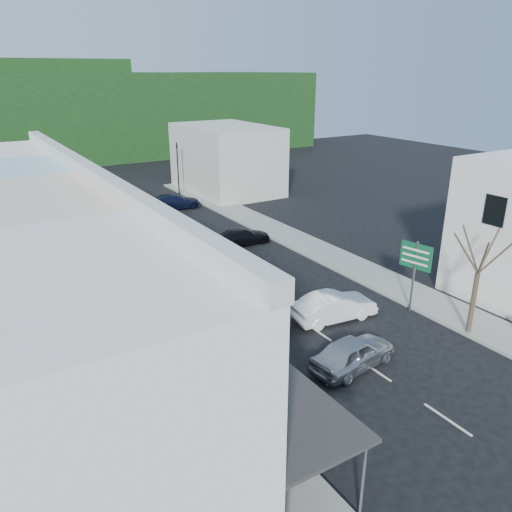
{
  "coord_description": "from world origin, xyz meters",
  "views": [
    {
      "loc": [
        -14.43,
        -17.49,
        12.56
      ],
      "look_at": [
        0.0,
        6.0,
        2.2
      ],
      "focal_mm": 35.0,
      "sensor_mm": 36.0,
      "label": 1
    }
  ],
  "objects_px": {
    "car_red": "(239,327)",
    "street_tree": "(478,273)",
    "traffic_signal": "(178,169)",
    "car_white": "(334,308)",
    "bus": "(180,257)",
    "car_silver": "(353,354)",
    "pedestrian_left": "(151,353)",
    "direction_sign": "(413,277)"
  },
  "relations": [
    {
      "from": "car_red",
      "to": "street_tree",
      "type": "bearing_deg",
      "value": -122.45
    },
    {
      "from": "car_silver",
      "to": "street_tree",
      "type": "bearing_deg",
      "value": -103.96
    },
    {
      "from": "bus",
      "to": "traffic_signal",
      "type": "height_order",
      "value": "traffic_signal"
    },
    {
      "from": "bus",
      "to": "street_tree",
      "type": "distance_m",
      "value": 17.04
    },
    {
      "from": "car_red",
      "to": "car_silver",
      "type": "bearing_deg",
      "value": -150.38
    },
    {
      "from": "car_red",
      "to": "pedestrian_left",
      "type": "bearing_deg",
      "value": 93.25
    },
    {
      "from": "car_silver",
      "to": "car_red",
      "type": "bearing_deg",
      "value": 25.7
    },
    {
      "from": "car_white",
      "to": "street_tree",
      "type": "xyz_separation_m",
      "value": [
        4.75,
        -4.79,
        2.63
      ]
    },
    {
      "from": "bus",
      "to": "traffic_signal",
      "type": "distance_m",
      "value": 23.1
    },
    {
      "from": "pedestrian_left",
      "to": "direction_sign",
      "type": "relative_size",
      "value": 0.42
    },
    {
      "from": "pedestrian_left",
      "to": "street_tree",
      "type": "bearing_deg",
      "value": -112.07
    },
    {
      "from": "car_red",
      "to": "street_tree",
      "type": "height_order",
      "value": "street_tree"
    },
    {
      "from": "car_red",
      "to": "traffic_signal",
      "type": "distance_m",
      "value": 31.21
    },
    {
      "from": "car_red",
      "to": "traffic_signal",
      "type": "relative_size",
      "value": 0.84
    },
    {
      "from": "car_silver",
      "to": "bus",
      "type": "bearing_deg",
      "value": 3.53
    },
    {
      "from": "car_white",
      "to": "bus",
      "type": "bearing_deg",
      "value": 33.63
    },
    {
      "from": "car_red",
      "to": "direction_sign",
      "type": "relative_size",
      "value": 1.14
    },
    {
      "from": "direction_sign",
      "to": "street_tree",
      "type": "height_order",
      "value": "street_tree"
    },
    {
      "from": "car_white",
      "to": "car_red",
      "type": "distance_m",
      "value": 5.42
    },
    {
      "from": "car_white",
      "to": "direction_sign",
      "type": "xyz_separation_m",
      "value": [
        4.25,
        -1.42,
        1.32
      ]
    },
    {
      "from": "bus",
      "to": "car_white",
      "type": "bearing_deg",
      "value": -61.94
    },
    {
      "from": "car_silver",
      "to": "car_red",
      "type": "height_order",
      "value": "same"
    },
    {
      "from": "car_silver",
      "to": "traffic_signal",
      "type": "distance_m",
      "value": 35.09
    },
    {
      "from": "car_silver",
      "to": "car_red",
      "type": "xyz_separation_m",
      "value": [
        -3.13,
        4.8,
        0.0
      ]
    },
    {
      "from": "car_silver",
      "to": "car_white",
      "type": "height_order",
      "value": "same"
    },
    {
      "from": "car_silver",
      "to": "direction_sign",
      "type": "xyz_separation_m",
      "value": [
        6.49,
        2.56,
        1.32
      ]
    },
    {
      "from": "car_red",
      "to": "street_tree",
      "type": "relative_size",
      "value": 0.69
    },
    {
      "from": "street_tree",
      "to": "car_red",
      "type": "bearing_deg",
      "value": 151.0
    },
    {
      "from": "car_white",
      "to": "traffic_signal",
      "type": "height_order",
      "value": "traffic_signal"
    },
    {
      "from": "bus",
      "to": "car_white",
      "type": "relative_size",
      "value": 2.64
    },
    {
      "from": "bus",
      "to": "car_silver",
      "type": "height_order",
      "value": "bus"
    },
    {
      "from": "car_red",
      "to": "traffic_signal",
      "type": "bearing_deg",
      "value": -21.44
    },
    {
      "from": "car_silver",
      "to": "traffic_signal",
      "type": "relative_size",
      "value": 0.8
    },
    {
      "from": "street_tree",
      "to": "direction_sign",
      "type": "bearing_deg",
      "value": 98.45
    },
    {
      "from": "car_silver",
      "to": "pedestrian_left",
      "type": "bearing_deg",
      "value": 54.08
    },
    {
      "from": "car_silver",
      "to": "car_red",
      "type": "relative_size",
      "value": 0.96
    },
    {
      "from": "car_red",
      "to": "traffic_signal",
      "type": "xyz_separation_m",
      "value": [
        9.62,
        29.62,
        2.04
      ]
    },
    {
      "from": "car_silver",
      "to": "direction_sign",
      "type": "bearing_deg",
      "value": -75.85
    },
    {
      "from": "car_red",
      "to": "pedestrian_left",
      "type": "height_order",
      "value": "pedestrian_left"
    },
    {
      "from": "bus",
      "to": "car_silver",
      "type": "xyz_separation_m",
      "value": [
        2.54,
        -13.2,
        -0.85
      ]
    },
    {
      "from": "bus",
      "to": "pedestrian_left",
      "type": "xyz_separation_m",
      "value": [
        -5.27,
        -8.95,
        -0.55
      ]
    },
    {
      "from": "car_silver",
      "to": "car_white",
      "type": "relative_size",
      "value": 1.0
    }
  ]
}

